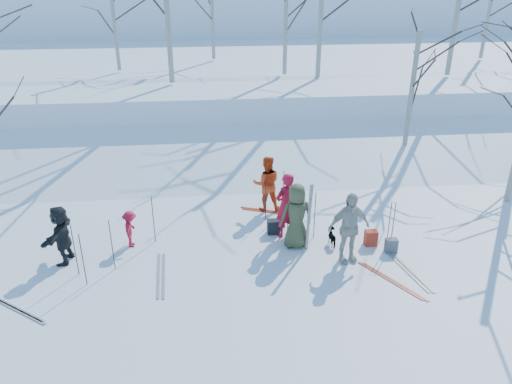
{
  "coord_description": "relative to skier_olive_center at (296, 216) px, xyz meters",
  "views": [
    {
      "loc": [
        -1.18,
        -10.31,
        6.87
      ],
      "look_at": [
        0.0,
        1.5,
        1.3
      ],
      "focal_mm": 35.0,
      "sensor_mm": 36.0,
      "label": 1
    }
  ],
  "objects": [
    {
      "name": "birch_plateau_c",
      "position": [
        -1.72,
        14.98,
        4.02
      ],
      "size": [
        4.37,
        4.37,
        5.39
      ],
      "primitive_type": null,
      "color": "silver",
      "rests_on": "snow_plateau"
    },
    {
      "name": "ground",
      "position": [
        -0.97,
        -0.84,
        -0.88
      ],
      "size": [
        120.0,
        120.0,
        0.0
      ],
      "primitive_type": "plane",
      "color": "white",
      "rests_on": "ground"
    },
    {
      "name": "ski_pair_d",
      "position": [
        -6.48,
        -1.99,
        -0.87
      ],
      "size": [
        2.01,
        2.09,
        0.02
      ],
      "primitive_type": null,
      "rotation": [
        0.0,
        0.0,
        0.94
      ],
      "color": "silver",
      "rests_on": "ground"
    },
    {
      "name": "upright_ski_left",
      "position": [
        0.27,
        -0.26,
        0.07
      ],
      "size": [
        0.09,
        0.16,
        1.9
      ],
      "primitive_type": "cube",
      "rotation": [
        0.07,
        0.0,
        0.13
      ],
      "color": "silver",
      "rests_on": "ground"
    },
    {
      "name": "snow_plateau",
      "position": [
        -0.97,
        16.16,
        0.12
      ],
      "size": [
        70.0,
        18.0,
        2.2
      ],
      "primitive_type": "cube",
      "color": "white",
      "rests_on": "ground"
    },
    {
      "name": "skier_cream_east",
      "position": [
        1.15,
        -0.81,
        0.04
      ],
      "size": [
        1.14,
        0.63,
        1.84
      ],
      "primitive_type": "imported",
      "rotation": [
        0.0,
        0.0,
        0.17
      ],
      "color": "beige",
      "rests_on": "ground"
    },
    {
      "name": "ski_pair_a",
      "position": [
        1.99,
        -1.8,
        -0.87
      ],
      "size": [
        1.89,
        2.08,
        0.02
      ],
      "primitive_type": null,
      "rotation": [
        0.0,
        0.0,
        0.55
      ],
      "color": "#A32C17",
      "rests_on": "ground"
    },
    {
      "name": "dog",
      "position": [
        1.0,
        -0.06,
        -0.66
      ],
      "size": [
        0.3,
        0.55,
        0.44
      ],
      "primitive_type": "imported",
      "rotation": [
        0.0,
        0.0,
        3.26
      ],
      "color": "black",
      "rests_on": "ground"
    },
    {
      "name": "ski_pole_g",
      "position": [
        -5.39,
        -0.8,
        -0.21
      ],
      "size": [
        0.02,
        0.02,
        1.34
      ],
      "primitive_type": "cylinder",
      "color": "black",
      "rests_on": "ground"
    },
    {
      "name": "birch_plateau_f",
      "position": [
        1.32,
        10.93,
        3.84
      ],
      "size": [
        4.13,
        4.13,
        5.04
      ],
      "primitive_type": null,
      "color": "silver",
      "rests_on": "snow_plateau"
    },
    {
      "name": "far_hill",
      "position": [
        -0.97,
        37.16,
        1.12
      ],
      "size": [
        90.0,
        30.0,
        6.0
      ],
      "primitive_type": "cube",
      "color": "white",
      "rests_on": "ground"
    },
    {
      "name": "ski_pole_a",
      "position": [
        -3.69,
        0.58,
        -0.21
      ],
      "size": [
        0.02,
        0.02,
        1.34
      ],
      "primitive_type": "cylinder",
      "color": "black",
      "rests_on": "ground"
    },
    {
      "name": "ski_pole_e",
      "position": [
        -5.11,
        -1.23,
        -0.21
      ],
      "size": [
        0.02,
        0.02,
        1.34
      ],
      "primitive_type": "cylinder",
      "color": "black",
      "rests_on": "ground"
    },
    {
      "name": "backpack_dark",
      "position": [
        -0.48,
        0.71,
        -0.68
      ],
      "size": [
        0.34,
        0.24,
        0.4
      ],
      "primitive_type": "cube",
      "color": "black",
      "rests_on": "ground"
    },
    {
      "name": "ski_pole_f",
      "position": [
        2.46,
        -0.36,
        -0.21
      ],
      "size": [
        0.02,
        0.02,
        1.34
      ],
      "primitive_type": "cylinder",
      "color": "black",
      "rests_on": "ground"
    },
    {
      "name": "birch_plateau_h",
      "position": [
        -6.11,
        12.54,
        3.48
      ],
      "size": [
        3.62,
        3.62,
        4.32
      ],
      "primitive_type": null,
      "color": "silver",
      "rests_on": "snow_plateau"
    },
    {
      "name": "ski_pole_c",
      "position": [
        2.37,
        -0.32,
        -0.21
      ],
      "size": [
        0.02,
        0.02,
        1.34
      ],
      "primitive_type": "cylinder",
      "color": "black",
      "rests_on": "ground"
    },
    {
      "name": "skier_grey_west",
      "position": [
        -5.83,
        -0.16,
        -0.12
      ],
      "size": [
        0.67,
        1.46,
        1.52
      ],
      "primitive_type": "imported",
      "rotation": [
        0.0,
        0.0,
        4.55
      ],
      "color": "black",
      "rests_on": "ground"
    },
    {
      "name": "backpack_red",
      "position": [
        1.98,
        -0.16,
        -0.67
      ],
      "size": [
        0.32,
        0.22,
        0.42
      ],
      "primitive_type": "cube",
      "color": "#B12E1B",
      "rests_on": "ground"
    },
    {
      "name": "skier_red_north",
      "position": [
        -0.18,
        0.57,
        0.03
      ],
      "size": [
        0.79,
        0.69,
        1.82
      ],
      "primitive_type": "imported",
      "rotation": [
        0.0,
        0.0,
        3.62
      ],
      "color": "red",
      "rests_on": "ground"
    },
    {
      "name": "ski_pair_e",
      "position": [
        -0.36,
        1.96,
        -0.87
      ],
      "size": [
        1.48,
        2.03,
        0.02
      ],
      "primitive_type": null,
      "rotation": [
        0.0,
        0.0,
        1.2
      ],
      "color": "#A32C17",
      "rests_on": "ground"
    },
    {
      "name": "skier_olive_center",
      "position": [
        0.0,
        0.0,
        0.0
      ],
      "size": [
        0.92,
        0.66,
        1.76
      ],
      "primitive_type": "imported",
      "rotation": [
        0.0,
        0.0,
        3.27
      ],
      "color": "#3F4428",
      "rests_on": "ground"
    },
    {
      "name": "ski_pole_j",
      "position": [
        -0.61,
        1.53,
        -0.21
      ],
      "size": [
        0.02,
        0.02,
        1.34
      ],
      "primitive_type": "cylinder",
      "color": "black",
      "rests_on": "ground"
    },
    {
      "name": "ski_pole_b",
      "position": [
        -0.04,
        1.91,
        -0.21
      ],
      "size": [
        0.02,
        0.02,
        1.34
      ],
      "primitive_type": "cylinder",
      "color": "black",
      "rests_on": "ground"
    },
    {
      "name": "snow_ramp",
      "position": [
        -0.97,
        6.16,
        -0.73
      ],
      "size": [
        70.0,
        9.49,
        4.12
      ],
      "primitive_type": "cube",
      "rotation": [
        0.3,
        0.0,
        0.0
      ],
      "color": "white",
      "rests_on": "ground"
    },
    {
      "name": "backpack_grey",
      "position": [
        2.4,
        -0.56,
        -0.69
      ],
      "size": [
        0.3,
        0.2,
        0.38
      ],
      "primitive_type": "cube",
      "color": "#53555A",
      "rests_on": "ground"
    },
    {
      "name": "ski_pair_c",
      "position": [
        2.53,
        -1.43,
        -0.87
      ],
      "size": [
        0.98,
        1.98,
        0.02
      ],
      "primitive_type": null,
      "rotation": [
        0.0,
        0.0,
        0.21
      ],
      "color": "silver",
      "rests_on": "ground"
    },
    {
      "name": "ski_pair_b",
      "position": [
        -3.43,
        -1.03,
        -0.87
      ],
      "size": [
        0.42,
        1.92,
        0.02
      ],
      "primitive_type": null,
      "rotation": [
        0.0,
        0.0,
        0.06
      ],
      "color": "silver",
      "rests_on": "ground"
    },
    {
      "name": "birch_edge_e",
      "position": [
        5.0,
        5.51,
        1.48
      ],
      "size": [
        3.9,
        3.9,
        4.72
      ],
      "primitive_type": null,
      "color": "silver",
      "rests_on": "ground"
    },
    {
      "name": "upright_ski_right",
      "position": [
        0.29,
        -0.22,
        0.07
      ],
      "size": [
        0.1,
        0.23,
        1.89
      ],
      "primitive_type": "cube",
      "rotation": [
        0.1,
        0.0,
        0.15
      ],
      "color": "silver",
      "rests_on": "ground"
    },
    {
      "name": "skier_redor_behind",
      "position": [
        -0.51,
        2.16,
        -0.03
      ],
      "size": [
        0.84,
        0.67,
        1.7
      ],
      "primitive_type": "imported",
      "rotation": [
        0.0,
        0.0,
        3.11
      ],
      "color": "red",
      "rests_on": "ground"
    },
    {
      "name": "ski_pole_d",
      "position": [
        -0.12,
        0.56,
        -0.21
      ],
      "size": [
        0.02,
        0.02,
        1.34
      ],
      "primitive_type": "cylinder",
      "color": "black",
      "rests_on": "ground"
    },
    {
      "name": "ski_pole_i",
      "position": [
        -4.56,
        -0.65,
        -0.21
      ],
      "size": [
        0.02,
        0.02,
        1.34
      ],
      "primitive_type": "cylinder",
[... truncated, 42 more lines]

